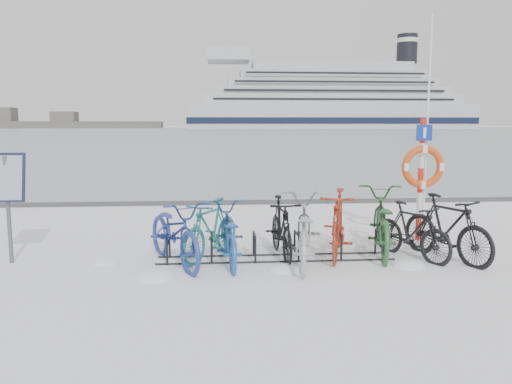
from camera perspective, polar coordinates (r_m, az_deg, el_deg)
The scene contains 17 objects.
ground at distance 8.56m, azimuth 2.24°, elevation -7.68°, with size 900.00×900.00×0.00m, color white.
ice_sheet at distance 163.21m, azimuth -4.10°, elevation 6.99°, with size 400.00×298.00×0.02m, color #A1AFB6.
quay_edge at distance 14.30m, azimuth -0.49°, elevation -1.18°, with size 400.00×0.25×0.10m, color #3F3F42.
bike_rack at distance 8.51m, azimuth 2.25°, elevation -6.51°, with size 4.00×0.48×0.46m.
info_board at distance 9.03m, azimuth -26.68°, elevation 0.80°, with size 0.61×0.24×1.82m.
lifebuoy_station at distance 10.14m, azimuth 18.51°, elevation 2.72°, with size 0.83×0.23×4.33m.
cruise_ferry at distance 227.80m, azimuth 8.26°, elevation 10.00°, with size 126.26×23.84×41.48m.
bike_0 at distance 8.29m, azimuth -9.29°, elevation -4.29°, with size 0.75×2.14×1.12m, color navy.
bike_1 at distance 8.58m, azimuth -5.16°, elevation -4.07°, with size 0.49×1.74×1.05m, color #207374.
bike_2 at distance 8.28m, azimuth -3.19°, elevation -4.60°, with size 0.67×1.93×1.01m, color #245598.
bike_3 at distance 8.60m, azimuth 2.91°, elevation -3.92°, with size 0.51×1.79×1.08m, color black.
bike_4 at distance 8.25m, azimuth 5.39°, elevation -4.14°, with size 0.77×2.21×1.16m, color #9B9FA2.
bike_5 at distance 8.81m, azimuth 9.35°, elevation -3.37°, with size 0.56×1.97×1.18m, color maroon.
bike_6 at distance 9.14m, azimuth 14.14°, elevation -3.09°, with size 0.79×2.27×1.19m, color #26582B.
bike_7 at distance 8.93m, azimuth 17.36°, elevation -4.08°, with size 0.47×1.66×1.00m, color black.
bike_8 at distance 9.02m, azimuth 20.97°, elevation -3.68°, with size 0.54×1.89×1.14m, color black.
snow_drifts at distance 8.16m, azimuth 2.43°, elevation -8.46°, with size 6.40×2.07×0.21m.
Camera 1 is at (-0.96, -8.19, 2.28)m, focal length 35.00 mm.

